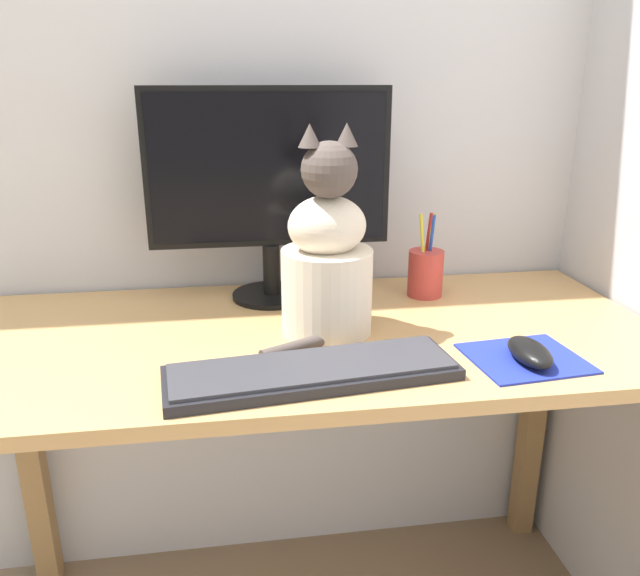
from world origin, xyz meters
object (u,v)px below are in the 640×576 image
object	(u,v)px
monitor	(269,182)
pen_cup	(425,272)
keyboard	(312,372)
cat	(327,259)
computer_mouse_right	(530,352)

from	to	relation	value
monitor	pen_cup	xyz separation A→B (m)	(0.33, -0.04, -0.20)
keyboard	monitor	bearing A→B (deg)	88.34
keyboard	cat	bearing A→B (deg)	67.53
monitor	computer_mouse_right	world-z (taller)	monitor
computer_mouse_right	monitor	bearing A→B (deg)	135.14
cat	monitor	bearing A→B (deg)	105.95
keyboard	computer_mouse_right	xyz separation A→B (m)	(0.36, -0.00, 0.01)
cat	pen_cup	xyz separation A→B (m)	(0.24, 0.17, -0.09)
cat	pen_cup	size ratio (longest dim) A/B	2.10
monitor	pen_cup	bearing A→B (deg)	-6.12
monitor	cat	world-z (taller)	monitor
cat	pen_cup	world-z (taller)	cat
pen_cup	computer_mouse_right	bearing A→B (deg)	-79.56
computer_mouse_right	cat	bearing A→B (deg)	148.80
keyboard	pen_cup	bearing A→B (deg)	43.90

